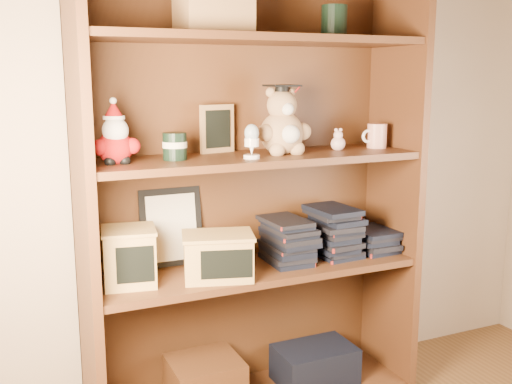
% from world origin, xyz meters
% --- Properties ---
extents(bookcase, '(1.20, 0.35, 1.60)m').
position_xyz_m(bookcase, '(0.08, 1.36, 0.78)').
color(bookcase, '#512D17').
rests_on(bookcase, ground).
extents(shelf_lower, '(1.14, 0.33, 0.02)m').
position_xyz_m(shelf_lower, '(0.08, 1.30, 0.54)').
color(shelf_lower, '#512D17').
rests_on(shelf_lower, ground).
extents(shelf_upper, '(1.14, 0.33, 0.02)m').
position_xyz_m(shelf_upper, '(0.08, 1.30, 0.94)').
color(shelf_upper, '#512D17').
rests_on(shelf_upper, ground).
extents(santa_plush, '(0.15, 0.11, 0.21)m').
position_xyz_m(santa_plush, '(-0.40, 1.30, 1.03)').
color(santa_plush, '#A50F0F').
rests_on(santa_plush, shelf_upper).
extents(teachers_tin, '(0.08, 0.08, 0.09)m').
position_xyz_m(teachers_tin, '(-0.21, 1.30, 1.00)').
color(teachers_tin, black).
rests_on(teachers_tin, shelf_upper).
extents(chalkboard_plaque, '(0.13, 0.08, 0.17)m').
position_xyz_m(chalkboard_plaque, '(-0.02, 1.42, 1.03)').
color(chalkboard_plaque, '#9E7547').
rests_on(chalkboard_plaque, shelf_upper).
extents(egg_cup, '(0.05, 0.05, 0.11)m').
position_xyz_m(egg_cup, '(0.03, 1.23, 1.01)').
color(egg_cup, white).
rests_on(egg_cup, shelf_upper).
extents(grad_teddy_bear, '(0.20, 0.17, 0.25)m').
position_xyz_m(grad_teddy_bear, '(0.18, 1.30, 1.04)').
color(grad_teddy_bear, tan).
rests_on(grad_teddy_bear, shelf_upper).
extents(pink_figurine, '(0.05, 0.05, 0.08)m').
position_xyz_m(pink_figurine, '(0.41, 1.30, 0.98)').
color(pink_figurine, beige).
rests_on(pink_figurine, shelf_upper).
extents(teacher_mug, '(0.10, 0.07, 0.09)m').
position_xyz_m(teacher_mug, '(0.58, 1.30, 1.00)').
color(teacher_mug, silver).
rests_on(teacher_mug, shelf_upper).
extents(certificate_frame, '(0.22, 0.06, 0.28)m').
position_xyz_m(certificate_frame, '(-0.19, 1.44, 0.69)').
color(certificate_frame, black).
rests_on(certificate_frame, shelf_lower).
extents(treats_box, '(0.20, 0.20, 0.19)m').
position_xyz_m(treats_box, '(-0.37, 1.30, 0.64)').
color(treats_box, tan).
rests_on(treats_box, shelf_lower).
extents(pencils_box, '(0.27, 0.23, 0.15)m').
position_xyz_m(pencils_box, '(-0.09, 1.24, 0.63)').
color(pencils_box, tan).
rests_on(pencils_box, shelf_lower).
extents(book_stack_left, '(0.14, 0.20, 0.16)m').
position_xyz_m(book_stack_left, '(0.21, 1.30, 0.63)').
color(book_stack_left, black).
rests_on(book_stack_left, shelf_lower).
extents(book_stack_mid, '(0.14, 0.20, 0.18)m').
position_xyz_m(book_stack_mid, '(0.40, 1.30, 0.64)').
color(book_stack_mid, black).
rests_on(book_stack_mid, shelf_lower).
extents(book_stack_right, '(0.14, 0.20, 0.08)m').
position_xyz_m(book_stack_right, '(0.57, 1.30, 0.59)').
color(book_stack_right, black).
rests_on(book_stack_right, shelf_lower).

